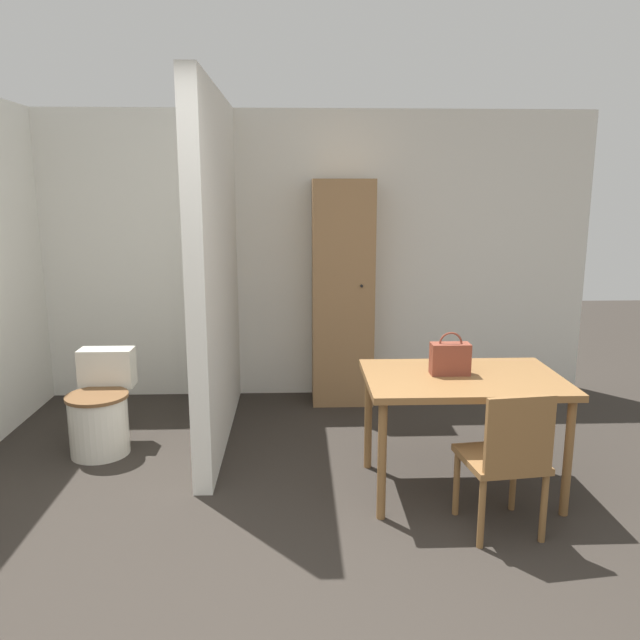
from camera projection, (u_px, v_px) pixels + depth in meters
wall_back at (290, 256)px, 5.53m from camera, size 5.29×0.12×2.50m
partition_wall at (216, 271)px, 4.50m from camera, size 0.12×1.95×2.50m
dining_table at (462, 388)px, 3.75m from camera, size 1.17×0.79×0.73m
wooden_chair at (507, 457)px, 3.29m from camera, size 0.45×0.45×0.82m
toilet at (101, 411)px, 4.40m from camera, size 0.43×0.57×0.69m
handbag at (450, 358)px, 3.75m from camera, size 0.23×0.11×0.26m
wooden_cabinet at (342, 293)px, 5.34m from camera, size 0.52×0.41×1.91m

